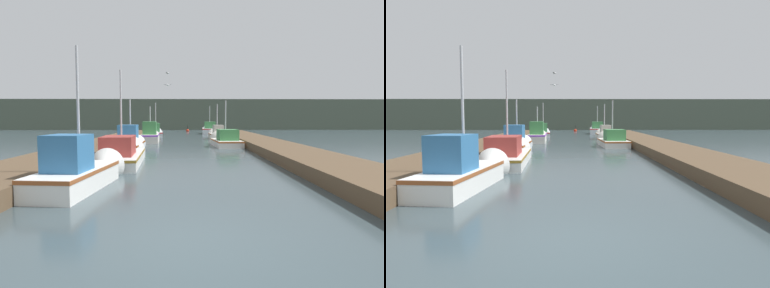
{
  "view_description": "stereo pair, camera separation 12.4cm",
  "coord_description": "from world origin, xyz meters",
  "views": [
    {
      "loc": [
        0.0,
        -5.4,
        2.09
      ],
      "look_at": [
        0.33,
        10.84,
        0.8
      ],
      "focal_mm": 32.0,
      "sensor_mm": 36.0,
      "label": 1
    },
    {
      "loc": [
        0.13,
        -5.4,
        2.09
      ],
      "look_at": [
        0.33,
        10.84,
        0.8
      ],
      "focal_mm": 32.0,
      "sensor_mm": 36.0,
      "label": 2
    }
  ],
  "objects": [
    {
      "name": "ground_plane",
      "position": [
        0.0,
        0.0,
        0.0
      ],
      "size": [
        200.0,
        200.0,
        0.0
      ],
      "color": "#38474C"
    },
    {
      "name": "dock_left",
      "position": [
        -5.42,
        16.0,
        0.24
      ],
      "size": [
        2.8,
        40.0,
        0.49
      ],
      "color": "brown",
      "rests_on": "ground_plane"
    },
    {
      "name": "dock_right",
      "position": [
        5.42,
        16.0,
        0.24
      ],
      "size": [
        2.8,
        40.0,
        0.49
      ],
      "color": "brown",
      "rests_on": "ground_plane"
    },
    {
      "name": "distant_shore_ridge",
      "position": [
        0.0,
        57.22,
        2.45
      ],
      "size": [
        120.0,
        16.0,
        4.91
      ],
      "color": "#4C5647",
      "rests_on": "ground_plane"
    },
    {
      "name": "fishing_boat_0",
      "position": [
        -3.09,
        4.79,
        0.49
      ],
      "size": [
        1.8,
        4.82,
        4.46
      ],
      "rotation": [
        0.0,
        0.0,
        -0.1
      ],
      "color": "silver",
      "rests_on": "ground_plane"
    },
    {
      "name": "fishing_boat_1",
      "position": [
        -2.89,
        10.31,
        0.4
      ],
      "size": [
        2.09,
        6.13,
        4.77
      ],
      "rotation": [
        0.0,
        0.0,
        0.05
      ],
      "color": "silver",
      "rests_on": "ground_plane"
    },
    {
      "name": "fishing_boat_2",
      "position": [
        -3.19,
        14.61,
        0.49
      ],
      "size": [
        1.44,
        5.08,
        3.42
      ],
      "rotation": [
        0.0,
        0.0,
        0.02
      ],
      "color": "silver",
      "rests_on": "ground_plane"
    },
    {
      "name": "fishing_boat_3",
      "position": [
        2.86,
        19.26,
        0.38
      ],
      "size": [
        1.97,
        4.94,
        3.81
      ],
      "rotation": [
        0.0,
        0.0,
        0.06
      ],
      "color": "silver",
      "rests_on": "ground_plane"
    },
    {
      "name": "fishing_boat_4",
      "position": [
        -2.93,
        23.33,
        0.54
      ],
      "size": [
        1.63,
        5.11,
        3.27
      ],
      "rotation": [
        0.0,
        0.0,
        0.05
      ],
      "color": "silver",
      "rests_on": "ground_plane"
    },
    {
      "name": "fishing_boat_5",
      "position": [
        3.03,
        27.39,
        0.39
      ],
      "size": [
        1.51,
        4.68,
        3.68
      ],
      "rotation": [
        0.0,
        0.0,
        0.04
      ],
      "color": "silver",
      "rests_on": "ground_plane"
    },
    {
      "name": "fishing_boat_6",
      "position": [
        -3.21,
        31.86,
        0.39
      ],
      "size": [
        1.8,
        5.45,
        4.01
      ],
      "rotation": [
        0.0,
        0.0,
        0.07
      ],
      "color": "silver",
      "rests_on": "ground_plane"
    },
    {
      "name": "fishing_boat_7",
      "position": [
        3.05,
        37.17,
        0.48
      ],
      "size": [
        2.06,
        5.86,
        3.92
      ],
      "rotation": [
        0.0,
        0.0,
        -0.05
      ],
      "color": "silver",
      "rests_on": "ground_plane"
    },
    {
      "name": "mooring_piling_0",
      "position": [
        -4.04,
        38.83,
        0.61
      ],
      "size": [
        0.31,
        0.31,
        1.21
      ],
      "color": "#473523",
      "rests_on": "ground_plane"
    },
    {
      "name": "mooring_piling_1",
      "position": [
        -4.11,
        20.12,
        0.48
      ],
      "size": [
        0.26,
        0.26,
        0.95
      ],
      "color": "#473523",
      "rests_on": "ground_plane"
    },
    {
      "name": "channel_buoy",
      "position": [
        0.34,
        43.36,
        0.13
      ],
      "size": [
        0.46,
        0.46,
        0.96
      ],
      "color": "red",
      "rests_on": "ground_plane"
    },
    {
      "name": "seagull_lead",
      "position": [
        -1.24,
        18.93,
        4.32
      ],
      "size": [
        0.56,
        0.3,
        0.12
      ],
      "rotation": [
        0.0,
        0.0,
        0.2
      ],
      "color": "white"
    },
    {
      "name": "seagull_1",
      "position": [
        -1.45,
        23.1,
        5.67
      ],
      "size": [
        0.31,
        0.56,
        0.12
      ],
      "rotation": [
        0.0,
        0.0,
        4.37
      ],
      "color": "white"
    }
  ]
}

